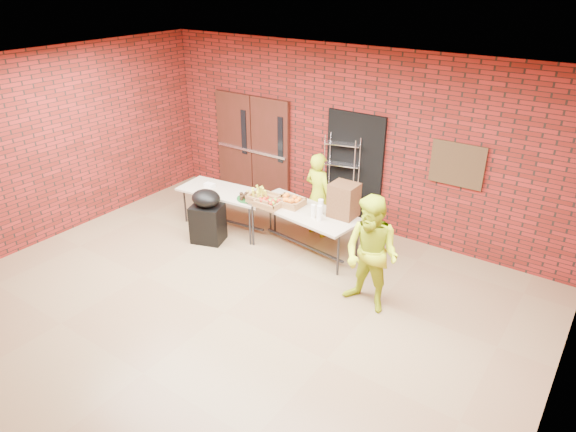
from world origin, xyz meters
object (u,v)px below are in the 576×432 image
object	(u,v)px
table_right	(304,214)
volunteer_man	(371,255)
covered_grill	(207,216)
volunteer_woman	(318,195)
table_left	(226,194)
wire_rack	(341,181)
coffee_dispenser	(344,200)

from	to	relation	value
table_right	volunteer_man	xyz separation A→B (m)	(1.59, -0.78, 0.13)
table_right	covered_grill	world-z (taller)	covered_grill
table_right	volunteer_woman	world-z (taller)	volunteer_woman
table_left	covered_grill	world-z (taller)	covered_grill
covered_grill	volunteer_man	bearing A→B (deg)	-21.41
volunteer_woman	table_left	bearing A→B (deg)	35.81
wire_rack	volunteer_woman	xyz separation A→B (m)	(-0.13, -0.57, -0.09)
wire_rack	volunteer_woman	size ratio (longest dim) A/B	1.12
coffee_dispenser	table_left	bearing A→B (deg)	-174.81
covered_grill	volunteer_woman	xyz separation A→B (m)	(1.41, 1.32, 0.28)
coffee_dispenser	volunteer_woman	xyz separation A→B (m)	(-0.78, 0.51, -0.29)
covered_grill	volunteer_woman	world-z (taller)	volunteer_woman
coffee_dispenser	volunteer_man	bearing A→B (deg)	-44.41
volunteer_woman	wire_rack	bearing A→B (deg)	-92.28
volunteer_man	table_left	bearing A→B (deg)	174.81
table_right	wire_rack	bearing A→B (deg)	99.51
covered_grill	table_left	bearing A→B (deg)	79.69
table_right	table_left	bearing A→B (deg)	-171.01
coffee_dispenser	covered_grill	world-z (taller)	coffee_dispenser
wire_rack	table_left	bearing A→B (deg)	-156.02
wire_rack	covered_grill	world-z (taller)	wire_rack
table_left	coffee_dispenser	xyz separation A→B (m)	(2.29, 0.21, 0.39)
table_left	volunteer_man	world-z (taller)	volunteer_man
wire_rack	volunteer_man	distance (m)	2.60
wire_rack	coffee_dispenser	bearing A→B (deg)	-73.04
wire_rack	coffee_dispenser	world-z (taller)	wire_rack
wire_rack	covered_grill	bearing A→B (deg)	-143.58
wire_rack	table_left	world-z (taller)	wire_rack
table_left	covered_grill	bearing A→B (deg)	-87.22
coffee_dispenser	volunteer_woman	distance (m)	0.98
wire_rack	volunteer_woman	world-z (taller)	wire_rack
covered_grill	volunteer_man	distance (m)	3.19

